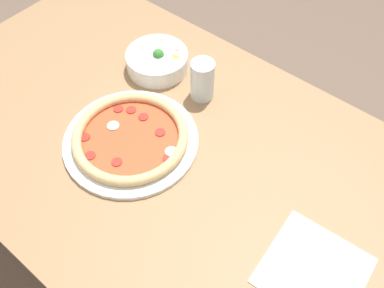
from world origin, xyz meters
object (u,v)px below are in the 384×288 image
object	(u,v)px
knife	(323,281)
bowl	(157,60)
pizza	(132,139)
glass	(202,80)
fork	(301,262)

from	to	relation	value
knife	bowl	bearing A→B (deg)	66.07
pizza	glass	distance (m)	0.25
glass	pizza	bearing A→B (deg)	-97.37
glass	bowl	bearing A→B (deg)	178.54
pizza	bowl	distance (m)	0.28
fork	glass	world-z (taller)	glass
bowl	pizza	bearing A→B (deg)	-61.13
pizza	glass	bearing A→B (deg)	82.63
bowl	fork	world-z (taller)	bowl
pizza	glass	xyz separation A→B (m)	(0.03, 0.24, 0.04)
pizza	knife	world-z (taller)	pizza
pizza	fork	distance (m)	0.49
knife	fork	bearing A→B (deg)	79.93
pizza	glass	world-z (taller)	glass
bowl	knife	size ratio (longest dim) A/B	0.92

